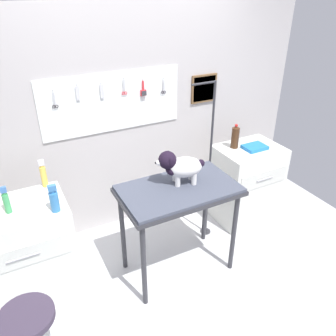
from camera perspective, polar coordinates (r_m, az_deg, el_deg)
The scene contains 13 objects.
ground at distance 3.27m, azimuth 3.89°, elevation -19.85°, with size 4.40×4.00×0.04m, color silver.
rear_wall_panel at distance 3.55m, azimuth -6.21°, elevation 7.57°, with size 4.00×0.11×2.30m.
grooming_table at distance 2.93m, azimuth 1.82°, elevation -4.88°, with size 1.01×0.60×0.91m.
grooming_arm at distance 3.41m, azimuth 6.83°, elevation -0.35°, with size 0.30×0.11×1.67m.
dog at distance 2.85m, azimuth 1.93°, elevation 0.33°, with size 0.42×0.27×0.31m.
counter_left at distance 3.16m, azimuth -23.03°, elevation -12.98°, with size 0.80×0.58×0.89m.
cabinet_right at distance 3.93m, azimuth 12.89°, elevation -2.47°, with size 0.68×0.54×0.87m.
stool at distance 2.60m, azimuth -22.34°, elevation -23.09°, with size 0.36×0.36×0.57m.
shampoo_bottle at distance 2.83m, azimuth -25.41°, elevation -5.11°, with size 0.05×0.05×0.22m.
pump_bottle_white at distance 3.05m, azimuth -20.09°, elevation -1.13°, with size 0.05×0.05×0.25m.
conditioner_bottle at distance 2.71m, azimuth -18.50°, elevation -5.09°, with size 0.07×0.07×0.23m.
soda_bottle at distance 3.66m, azimuth 11.17°, elevation 5.11°, with size 0.08×0.08×0.26m.
supply_tray at distance 3.72m, azimuth 14.30°, elevation 3.40°, with size 0.24×0.18×0.04m.
Camera 1 is at (-1.18, -1.82, 2.43)m, focal length 36.45 mm.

